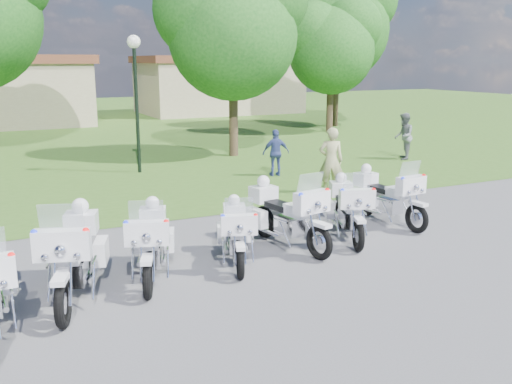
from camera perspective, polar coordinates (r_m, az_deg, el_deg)
name	(u,v)px	position (r m, az deg, el deg)	size (l,w,h in m)	color
ground	(274,250)	(11.69, 1.85, -5.82)	(100.00, 100.00, 0.00)	#55555A
grass_lawn	(72,123)	(37.34, -17.90, 6.59)	(100.00, 48.00, 0.01)	#3A611E
motorcycle_1	(74,253)	(9.67, -17.71, -5.88)	(1.38, 2.56, 1.78)	black
motorcycle_2	(151,241)	(10.26, -10.47, -4.84)	(1.27, 2.27, 1.59)	black
motorcycle_3	(237,232)	(10.85, -1.96, -4.01)	(1.15, 2.04, 1.43)	black
motorcycle_4	(286,213)	(11.76, 2.99, -2.15)	(1.09, 2.48, 1.67)	black
motorcycle_5	(348,208)	(12.52, 9.16, -1.55)	(1.31, 2.23, 1.58)	black
motorcycle_6	(386,195)	(13.82, 12.90, -0.31)	(0.89, 2.38, 1.59)	black
lamp_post	(135,71)	(19.76, -12.00, 11.75)	(0.44, 0.44, 4.60)	black
tree_2	(231,23)	(22.98, -2.50, 16.55)	(5.89, 5.03, 7.86)	#38281C
tree_3	(331,43)	(31.27, 7.48, 14.59)	(5.32, 4.54, 7.10)	#38281C
tree_4	(337,20)	(34.10, 8.07, 16.68)	(6.84, 5.83, 9.11)	#38281C
building_east	(218,84)	(42.98, -3.82, 10.71)	(11.44, 7.28, 4.10)	tan
bystander_a	(331,161)	(16.54, 7.50, 3.10)	(0.70, 0.46, 1.92)	tan
bystander_b	(404,136)	(22.91, 14.55, 5.40)	(0.88, 0.68, 1.80)	slate
bystander_c	(276,153)	(18.98, 2.01, 3.92)	(0.91, 0.38, 1.55)	#3A498B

